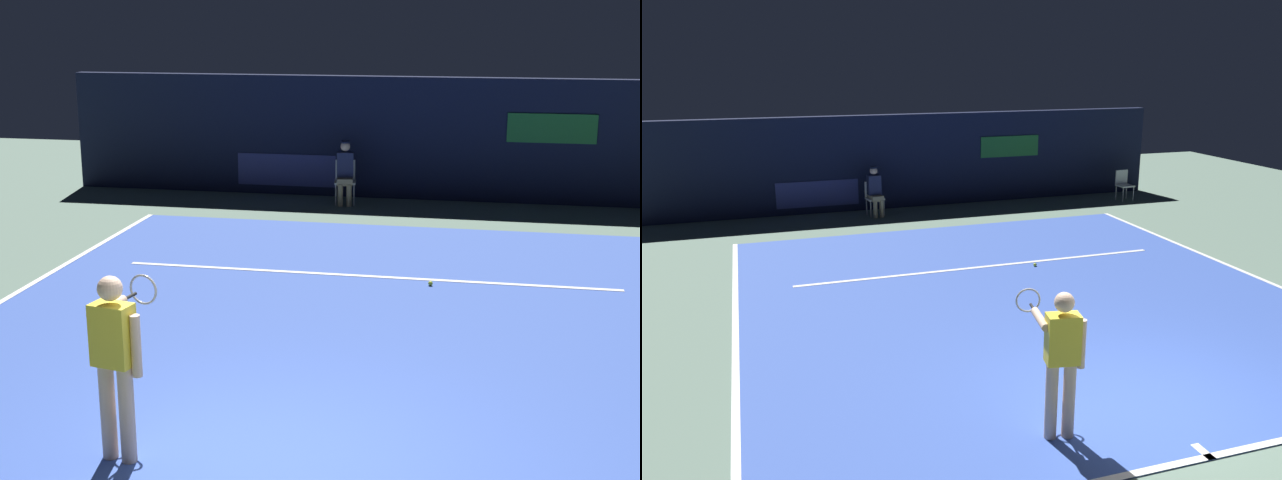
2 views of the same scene
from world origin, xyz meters
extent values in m
plane|color=slate|center=(0.00, 4.16, 0.00)|extent=(29.52, 29.52, 0.00)
cube|color=#3856B2|center=(0.00, 4.16, 0.01)|extent=(9.67, 10.33, 0.01)
cube|color=white|center=(-4.79, 4.16, 0.01)|extent=(0.10, 10.33, 0.01)
cube|color=white|center=(0.00, 5.97, 0.01)|extent=(7.54, 0.10, 0.01)
cube|color=#141933|center=(0.00, 12.03, 1.30)|extent=(14.93, 0.30, 2.60)
cube|color=navy|center=(-2.61, 11.87, 0.55)|extent=(2.20, 0.04, 0.70)
cube|color=#1E6B2D|center=(2.99, 11.87, 1.60)|extent=(1.80, 0.04, 0.60)
cylinder|color=beige|center=(-1.25, -0.10, 0.46)|extent=(0.14, 0.14, 0.92)
cylinder|color=beige|center=(-1.45, -0.07, 0.46)|extent=(0.14, 0.14, 0.92)
cube|color=yellow|center=(-1.35, -0.08, 1.20)|extent=(0.40, 0.28, 0.56)
sphere|color=beige|center=(-1.35, -0.08, 1.62)|extent=(0.22, 0.22, 0.22)
cylinder|color=beige|center=(-1.50, 0.17, 1.35)|extent=(0.18, 0.51, 0.09)
cylinder|color=beige|center=(-1.13, -0.11, 1.12)|extent=(0.09, 0.09, 0.56)
cylinder|color=black|center=(-1.45, 0.46, 1.35)|extent=(0.09, 0.30, 0.03)
torus|color=#B2B2B7|center=(-1.39, 0.74, 1.35)|extent=(0.30, 0.08, 0.30)
cube|color=white|center=(-1.19, 11.15, 0.46)|extent=(0.49, 0.46, 0.04)
cube|color=white|center=(-1.22, 11.35, 0.69)|extent=(0.42, 0.09, 0.42)
cylinder|color=#B2B2B7|center=(-1.35, 10.96, 0.23)|extent=(0.03, 0.03, 0.46)
cylinder|color=#B2B2B7|center=(-0.98, 11.01, 0.23)|extent=(0.03, 0.03, 0.46)
cylinder|color=#B2B2B7|center=(-1.40, 11.30, 0.23)|extent=(0.03, 0.03, 0.46)
cylinder|color=#B2B2B7|center=(-1.03, 11.35, 0.23)|extent=(0.03, 0.03, 0.46)
cube|color=tan|center=(-1.18, 11.07, 0.50)|extent=(0.37, 0.44, 0.14)
cylinder|color=tan|center=(-1.24, 10.88, 0.23)|extent=(0.11, 0.11, 0.46)
cylinder|color=tan|center=(-1.06, 10.91, 0.23)|extent=(0.11, 0.11, 0.46)
cube|color=#23284C|center=(-1.19, 11.19, 0.83)|extent=(0.37, 0.27, 0.52)
sphere|color=beige|center=(-1.19, 11.19, 1.21)|extent=(0.20, 0.20, 0.20)
cylinder|color=#141933|center=(-1.19, 11.19, 1.30)|extent=(0.19, 0.19, 0.04)
sphere|color=#CCE033|center=(1.01, 5.68, 0.05)|extent=(0.07, 0.07, 0.07)
camera|label=1|loc=(1.81, -6.81, 3.91)|focal=49.67mm
camera|label=2|loc=(-4.44, -5.90, 4.12)|focal=36.84mm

